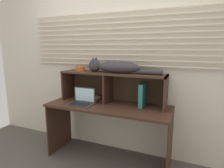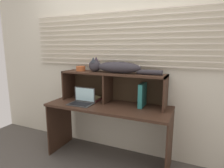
{
  "view_description": "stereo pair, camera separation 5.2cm",
  "coord_description": "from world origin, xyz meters",
  "px_view_note": "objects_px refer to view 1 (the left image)",
  "views": [
    {
      "loc": [
        0.93,
        -1.87,
        1.44
      ],
      "look_at": [
        0.0,
        0.35,
        0.98
      ],
      "focal_mm": 30.47,
      "sensor_mm": 36.0,
      "label": 1
    },
    {
      "loc": [
        0.97,
        -1.85,
        1.44
      ],
      "look_at": [
        0.0,
        0.35,
        0.98
      ],
      "focal_mm": 30.47,
      "sensor_mm": 36.0,
      "label": 2
    }
  ],
  "objects_px": {
    "book_stack": "(93,99)",
    "small_basket": "(80,69)",
    "cat": "(114,67)",
    "laptop": "(82,101)",
    "binder_upright": "(143,95)"
  },
  "relations": [
    {
      "from": "book_stack",
      "to": "small_basket",
      "type": "bearing_deg",
      "value": 179.23
    },
    {
      "from": "book_stack",
      "to": "small_basket",
      "type": "distance_m",
      "value": 0.45
    },
    {
      "from": "cat",
      "to": "laptop",
      "type": "distance_m",
      "value": 0.59
    },
    {
      "from": "binder_upright",
      "to": "book_stack",
      "type": "xyz_separation_m",
      "value": [
        -0.68,
        -0.0,
        -0.12
      ]
    },
    {
      "from": "small_basket",
      "to": "cat",
      "type": "bearing_deg",
      "value": 0.0
    },
    {
      "from": "laptop",
      "to": "binder_upright",
      "type": "distance_m",
      "value": 0.77
    },
    {
      "from": "laptop",
      "to": "book_stack",
      "type": "height_order",
      "value": "laptop"
    },
    {
      "from": "laptop",
      "to": "book_stack",
      "type": "bearing_deg",
      "value": 74.85
    },
    {
      "from": "laptop",
      "to": "book_stack",
      "type": "distance_m",
      "value": 0.21
    },
    {
      "from": "cat",
      "to": "book_stack",
      "type": "relative_size",
      "value": 4.22
    },
    {
      "from": "binder_upright",
      "to": "small_basket",
      "type": "distance_m",
      "value": 0.92
    },
    {
      "from": "small_basket",
      "to": "book_stack",
      "type": "bearing_deg",
      "value": -0.77
    },
    {
      "from": "book_stack",
      "to": "cat",
      "type": "bearing_deg",
      "value": 0.5
    },
    {
      "from": "cat",
      "to": "laptop",
      "type": "height_order",
      "value": "cat"
    },
    {
      "from": "laptop",
      "to": "binder_upright",
      "type": "relative_size",
      "value": 1.06
    }
  ]
}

